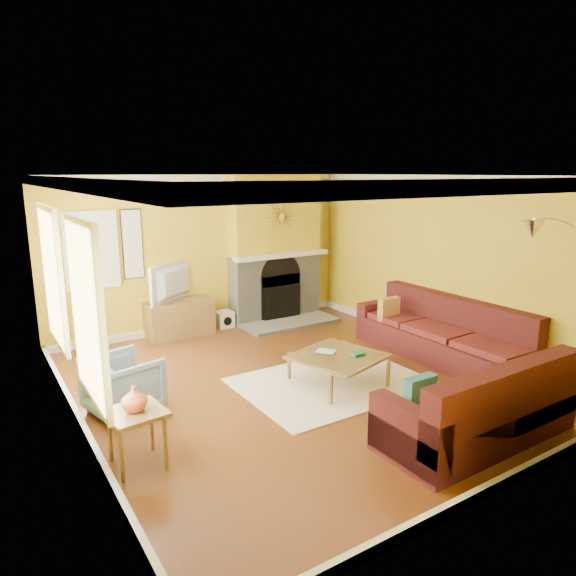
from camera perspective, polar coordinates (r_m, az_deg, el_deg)
floor at (r=7.00m, az=1.08°, el=-10.39°), size 5.50×6.00×0.02m
ceiling at (r=6.44m, az=1.19°, el=12.46°), size 5.50×6.00×0.02m
wall_back at (r=9.20m, az=-9.35°, el=3.89°), size 5.50×0.02×2.70m
wall_front at (r=4.50m, az=23.08°, el=-6.35°), size 5.50×0.02×2.70m
wall_left at (r=5.59m, az=-23.14°, el=-2.73°), size 0.02×6.00×2.70m
wall_right at (r=8.41m, az=16.99°, el=2.67°), size 0.02×6.00×2.70m
baseboard at (r=6.98m, az=1.09°, el=-9.86°), size 5.50×6.00×0.12m
crown_molding at (r=6.44m, az=1.18°, el=11.84°), size 5.50×6.00×0.12m
window_left_near at (r=6.82m, az=-24.81°, el=1.07°), size 0.06×1.22×1.72m
window_left_far at (r=4.99m, az=-21.64°, el=-2.61°), size 0.06×1.22×1.72m
window_back at (r=8.56m, az=-21.03°, el=3.90°), size 0.82×0.06×1.22m
wall_art at (r=8.72m, az=-16.88°, el=4.68°), size 0.34×0.04×1.14m
fireplace at (r=9.63m, az=-1.44°, el=4.44°), size 1.80×0.40×2.70m
mantel at (r=9.44m, az=-0.68°, el=3.66°), size 1.92×0.22×0.08m
hearth at (r=9.46m, az=0.33°, el=-3.91°), size 1.80×0.70×0.06m
sunburst at (r=9.36m, az=-0.73°, el=7.90°), size 0.70×0.04×0.70m
rug at (r=6.96m, az=4.92°, el=-10.43°), size 2.40×1.80×0.02m
sectional_sofa at (r=6.96m, az=13.39°, el=-6.85°), size 3.10×3.70×0.90m
coffee_table at (r=6.88m, az=5.54°, el=-8.97°), size 1.27×1.27×0.41m
media_console at (r=8.97m, az=-11.97°, el=-3.28°), size 1.12×0.50×0.62m
tv at (r=8.82m, az=-12.16°, el=0.65°), size 1.02×0.72×0.64m
subwoofer at (r=9.36m, az=-7.12°, el=-3.45°), size 0.29×0.29×0.29m
armchair at (r=6.34m, az=-17.84°, el=-10.15°), size 0.90×0.88×0.68m
side_table at (r=5.27m, az=-16.42°, el=-15.70°), size 0.56×0.56×0.56m
vase at (r=5.09m, az=-16.71°, el=-11.66°), size 0.30×0.30×0.25m
book at (r=6.79m, az=4.00°, el=-7.29°), size 0.28×0.30×0.02m
arc_lamp at (r=6.16m, az=28.29°, el=-3.76°), size 1.45×0.36×2.31m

